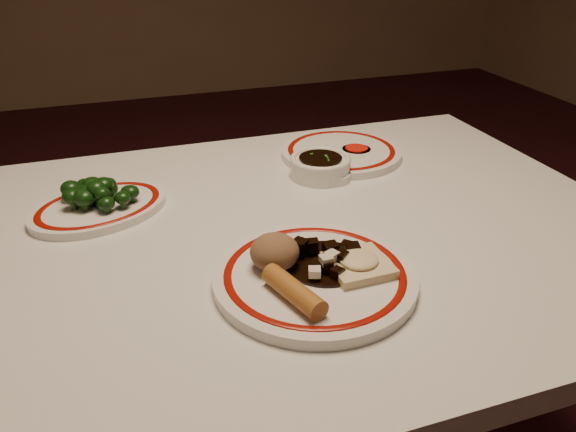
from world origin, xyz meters
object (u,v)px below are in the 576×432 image
(main_plate, at_px, (315,277))
(stirfry_heap, at_px, (328,259))
(rice_mound, at_px, (275,252))
(spring_roll, at_px, (294,291))
(soy_bowl, at_px, (320,167))
(broccoli_pile, at_px, (95,192))
(fried_wonton, at_px, (359,263))
(broccoli_plate, at_px, (99,207))
(dining_table, at_px, (294,271))

(main_plate, distance_m, stirfry_heap, 0.03)
(rice_mound, distance_m, spring_roll, 0.09)
(spring_roll, distance_m, soy_bowl, 0.45)
(soy_bowl, bearing_deg, broccoli_pile, -178.19)
(stirfry_heap, bearing_deg, fried_wonton, -34.54)
(main_plate, height_order, fried_wonton, fried_wonton)
(fried_wonton, xyz_separation_m, broccoli_plate, (-0.35, 0.34, -0.02))
(fried_wonton, distance_m, broccoli_pile, 0.50)
(broccoli_plate, relative_size, soy_bowl, 2.46)
(rice_mound, height_order, fried_wonton, rice_mound)
(stirfry_heap, bearing_deg, broccoli_plate, 134.48)
(dining_table, relative_size, fried_wonton, 13.57)
(main_plate, height_order, broccoli_plate, main_plate)
(dining_table, relative_size, spring_roll, 10.94)
(rice_mound, xyz_separation_m, broccoli_pile, (-0.24, 0.30, -0.01))
(main_plate, relative_size, fried_wonton, 4.06)
(dining_table, bearing_deg, spring_roll, -109.41)
(dining_table, relative_size, rice_mound, 16.59)
(fried_wonton, bearing_deg, main_plate, 169.18)
(fried_wonton, distance_m, soy_bowl, 0.37)
(spring_roll, bearing_deg, broccoli_plate, 103.99)
(spring_roll, relative_size, fried_wonton, 1.24)
(dining_table, distance_m, broccoli_pile, 0.38)
(main_plate, distance_m, broccoli_pile, 0.45)
(spring_roll, xyz_separation_m, soy_bowl, (0.20, 0.40, -0.01))
(stirfry_heap, height_order, broccoli_plate, stirfry_heap)
(main_plate, relative_size, broccoli_plate, 1.20)
(main_plate, relative_size, broccoli_pile, 2.65)
(broccoli_plate, relative_size, broccoli_pile, 2.21)
(main_plate, distance_m, soy_bowl, 0.38)
(broccoli_pile, bearing_deg, soy_bowl, 1.81)
(dining_table, bearing_deg, broccoli_pile, 152.15)
(spring_roll, bearing_deg, rice_mound, 72.11)
(rice_mound, distance_m, soy_bowl, 0.38)
(spring_roll, bearing_deg, fried_wonton, 2.11)
(main_plate, distance_m, rice_mound, 0.07)
(main_plate, height_order, spring_roll, spring_roll)
(rice_mound, distance_m, broccoli_pile, 0.39)
(main_plate, xyz_separation_m, stirfry_heap, (0.03, 0.01, 0.02))
(rice_mound, height_order, broccoli_pile, rice_mound)
(dining_table, height_order, main_plate, main_plate)
(spring_roll, bearing_deg, broccoli_pile, 103.98)
(broccoli_plate, bearing_deg, broccoli_pile, 120.85)
(stirfry_heap, relative_size, broccoli_pile, 0.91)
(spring_roll, bearing_deg, stirfry_heap, 23.22)
(rice_mound, bearing_deg, main_plate, -33.44)
(main_plate, height_order, stirfry_heap, stirfry_heap)
(broccoli_plate, bearing_deg, main_plate, -49.19)
(soy_bowl, bearing_deg, dining_table, -123.50)
(dining_table, bearing_deg, rice_mound, -119.70)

